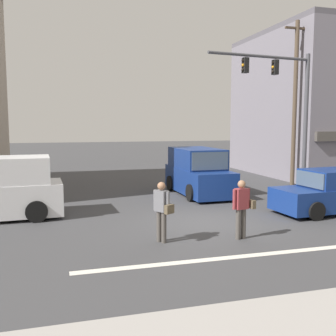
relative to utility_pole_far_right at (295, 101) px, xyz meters
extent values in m
plane|color=#3D3D3F|center=(-7.35, -6.18, -4.40)|extent=(120.00, 120.00, 0.00)
cube|color=silver|center=(-7.35, -9.68, -4.40)|extent=(9.00, 0.24, 0.01)
cylinder|color=brown|center=(0.00, 0.00, -0.15)|extent=(0.22, 0.22, 8.51)
cube|color=#473828|center=(0.00, 0.00, 3.70)|extent=(1.40, 0.12, 0.10)
cylinder|color=#47474C|center=(-1.62, -3.29, -1.30)|extent=(0.18, 0.18, 6.20)
cylinder|color=#47474C|center=(-4.00, -3.56, 1.55)|extent=(4.78, 0.65, 0.12)
cube|color=black|center=(-3.29, -3.48, 1.15)|extent=(0.23, 0.26, 0.60)
sphere|color=black|center=(-3.41, -3.49, 1.33)|extent=(0.12, 0.12, 0.12)
sphere|color=orange|center=(-3.41, -3.49, 1.15)|extent=(0.12, 0.12, 0.12)
sphere|color=black|center=(-3.41, -3.49, 0.97)|extent=(0.12, 0.12, 0.12)
cube|color=black|center=(-4.72, -3.64, 1.15)|extent=(0.23, 0.26, 0.60)
sphere|color=black|center=(-4.84, -3.65, 1.33)|extent=(0.12, 0.12, 0.12)
sphere|color=orange|center=(-4.84, -3.65, 1.15)|extent=(0.12, 0.12, 0.12)
sphere|color=black|center=(-4.84, -3.65, 0.97)|extent=(0.12, 0.12, 0.12)
cube|color=navy|center=(-5.80, -1.33, -3.74)|extent=(1.92, 4.63, 1.10)
cube|color=navy|center=(-5.80, -1.03, -2.74)|extent=(1.86, 3.23, 0.90)
cube|color=#475666|center=(-5.77, -2.65, -2.74)|extent=(1.66, 0.09, 0.76)
cylinder|color=black|center=(-4.85, -2.74, -4.04)|extent=(0.21, 0.72, 0.72)
cylinder|color=black|center=(-6.69, -2.77, -4.04)|extent=(0.21, 0.72, 0.72)
cylinder|color=black|center=(-4.90, 0.11, -4.04)|extent=(0.21, 0.72, 0.72)
cylinder|color=black|center=(-6.74, 0.08, -4.04)|extent=(0.21, 0.72, 0.72)
cube|color=silver|center=(-13.90, -3.90, -2.74)|extent=(3.27, 1.93, 0.90)
cylinder|color=black|center=(-12.74, -4.77, -4.04)|extent=(0.73, 0.23, 0.72)
cylinder|color=black|center=(-12.82, -2.93, -4.04)|extent=(0.73, 0.23, 0.72)
cube|color=navy|center=(-2.52, -6.14, -3.86)|extent=(4.21, 1.99, 0.80)
cube|color=navy|center=(-2.42, -6.14, -3.14)|extent=(2.01, 1.69, 0.64)
cube|color=#475666|center=(-3.38, -6.20, -3.14)|extent=(0.16, 1.44, 0.54)
cylinder|color=black|center=(-3.72, -7.08, -4.08)|extent=(0.65, 0.23, 0.64)
cylinder|color=black|center=(-3.85, -5.39, -4.08)|extent=(0.65, 0.23, 0.64)
cylinder|color=#4C4742|center=(-7.20, -8.33, -3.97)|extent=(0.14, 0.14, 0.86)
cylinder|color=#4C4742|center=(-7.02, -8.29, -3.97)|extent=(0.14, 0.14, 0.86)
cube|color=maroon|center=(-7.11, -8.31, -3.25)|extent=(0.39, 0.28, 0.58)
sphere|color=#9E7051|center=(-7.11, -8.31, -2.84)|extent=(0.22, 0.22, 0.22)
cylinder|color=maroon|center=(-7.35, -8.35, -3.25)|extent=(0.09, 0.09, 0.56)
cylinder|color=maroon|center=(-6.87, -8.27, -3.25)|extent=(0.09, 0.09, 0.56)
cube|color=brown|center=(-6.79, -8.29, -3.43)|extent=(0.17, 0.30, 0.24)
cylinder|color=#4C4742|center=(-9.39, -7.93, -3.97)|extent=(0.14, 0.14, 0.86)
cylinder|color=#4C4742|center=(-9.29, -8.08, -3.97)|extent=(0.14, 0.14, 0.86)
cube|color=slate|center=(-9.34, -8.01, -3.25)|extent=(0.38, 0.42, 0.58)
sphere|color=#9E7051|center=(-9.34, -8.01, -2.84)|extent=(0.22, 0.22, 0.22)
cylinder|color=slate|center=(-9.47, -7.81, -3.25)|extent=(0.09, 0.09, 0.56)
cylinder|color=slate|center=(-9.22, -8.21, -3.25)|extent=(0.09, 0.09, 0.56)
cube|color=brown|center=(-9.21, -8.30, -3.43)|extent=(0.30, 0.25, 0.24)
camera|label=1|loc=(-12.03, -18.15, -1.18)|focal=42.00mm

